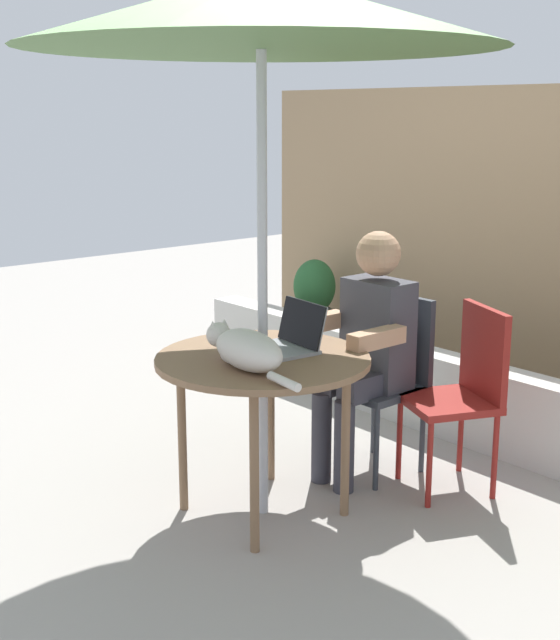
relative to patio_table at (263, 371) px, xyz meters
name	(u,v)px	position (x,y,z in m)	size (l,w,h in m)	color
ground_plane	(264,511)	(0.00, 0.00, -0.68)	(14.00, 14.00, 0.00)	gray
fence_back	(552,252)	(0.00, 2.25, 0.30)	(4.90, 0.08, 1.96)	#937756
planter_wall_low	(462,399)	(0.00, 1.44, -0.45)	(4.41, 0.20, 0.46)	beige
patio_table	(263,371)	(0.00, 0.00, 0.00)	(0.96, 0.96, 0.75)	brown
patio_umbrella	(261,11)	(0.00, 0.00, 1.52)	(2.00, 2.00, 2.35)	#B7B7BC
chair_occupied	(388,368)	(0.00, 0.82, -0.15)	(0.40, 0.40, 0.90)	#33383F
chair_empty	(465,383)	(0.41, 0.92, -0.15)	(0.53, 0.53, 0.90)	maroon
person_seated	(367,341)	(0.00, 0.66, 0.02)	(0.48, 0.48, 1.24)	#3F3F47
laptop	(292,336)	(-0.01, 0.18, 0.13)	(0.32, 0.28, 0.21)	gray
cat	(245,349)	(0.10, -0.17, 0.15)	(0.65, 0.21, 0.17)	silver
potted_plant_near_fence	(314,305)	(-1.75, 1.93, -0.27)	(0.31, 0.31, 0.74)	#595654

